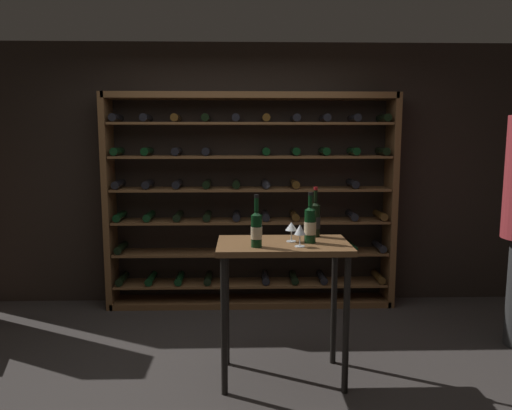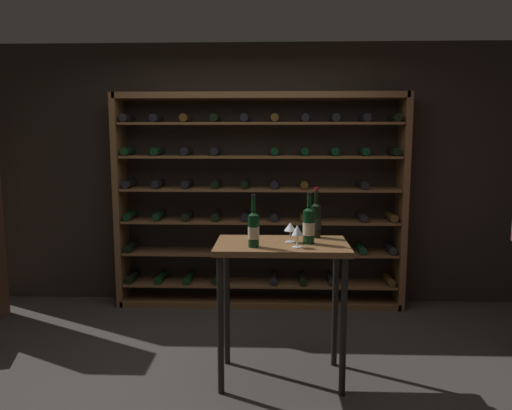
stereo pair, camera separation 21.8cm
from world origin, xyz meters
The scene contains 9 objects.
ground_plane centered at (0.00, 0.00, 0.00)m, with size 9.57×9.57×0.00m, color #383330.
back_wall centered at (0.00, 1.79, 1.32)m, with size 5.85×0.10×2.63m, color black.
wine_rack centered at (0.16, 1.58, 1.07)m, with size 2.87×0.32×2.13m.
tasting_table centered at (0.37, 0.04, 0.83)m, with size 0.91×0.53×0.98m.
wine_bottle_amber_reserve centered at (0.18, -0.09, 1.11)m, with size 0.08×0.08×0.35m.
wine_bottle_gold_foil centered at (0.61, 0.24, 1.11)m, with size 0.07×0.07×0.36m.
wine_bottle_black_capsule centered at (0.55, 0.03, 1.11)m, with size 0.08×0.08×0.35m.
wine_glass_stemmed_right centered at (0.46, -0.09, 1.09)m, with size 0.07×0.07×0.15m.
wine_glass_stemmed_left centered at (0.42, 0.07, 1.09)m, with size 0.08×0.08×0.14m.
Camera 1 is at (0.09, -3.22, 1.71)m, focal length 34.06 mm.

